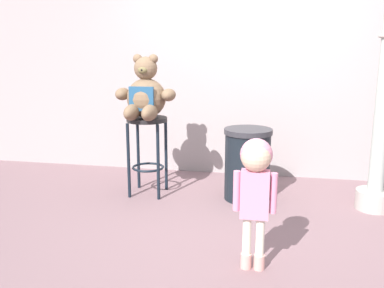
{
  "coord_description": "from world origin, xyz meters",
  "views": [
    {
      "loc": [
        0.34,
        -3.33,
        1.49
      ],
      "look_at": [
        -0.35,
        0.15,
        0.68
      ],
      "focal_mm": 39.67,
      "sensor_mm": 36.0,
      "label": 1
    }
  ],
  "objects_px": {
    "bar_stool_with_teddy": "(147,139)",
    "teddy_bear": "(145,95)",
    "child_walking": "(256,176)",
    "trash_bin": "(247,164)",
    "lamppost": "(384,95)"
  },
  "relations": [
    {
      "from": "bar_stool_with_teddy",
      "to": "lamppost",
      "type": "distance_m",
      "value": 2.28
    },
    {
      "from": "trash_bin",
      "to": "lamppost",
      "type": "relative_size",
      "value": 0.26
    },
    {
      "from": "bar_stool_with_teddy",
      "to": "teddy_bear",
      "type": "relative_size",
      "value": 1.28
    },
    {
      "from": "bar_stool_with_teddy",
      "to": "trash_bin",
      "type": "bearing_deg",
      "value": 2.18
    },
    {
      "from": "child_walking",
      "to": "trash_bin",
      "type": "xyz_separation_m",
      "value": [
        -0.14,
        1.39,
        -0.3
      ]
    },
    {
      "from": "lamppost",
      "to": "child_walking",
      "type": "bearing_deg",
      "value": -128.31
    },
    {
      "from": "child_walking",
      "to": "trash_bin",
      "type": "distance_m",
      "value": 1.43
    },
    {
      "from": "trash_bin",
      "to": "lamppost",
      "type": "xyz_separation_m",
      "value": [
        1.2,
        -0.05,
        0.72
      ]
    },
    {
      "from": "teddy_bear",
      "to": "lamppost",
      "type": "relative_size",
      "value": 0.23
    },
    {
      "from": "bar_stool_with_teddy",
      "to": "lamppost",
      "type": "xyz_separation_m",
      "value": [
        2.22,
        -0.01,
        0.5
      ]
    },
    {
      "from": "child_walking",
      "to": "lamppost",
      "type": "bearing_deg",
      "value": -91.24
    },
    {
      "from": "teddy_bear",
      "to": "lamppost",
      "type": "xyz_separation_m",
      "value": [
        2.22,
        0.02,
        0.05
      ]
    },
    {
      "from": "teddy_bear",
      "to": "child_walking",
      "type": "bearing_deg",
      "value": -48.67
    },
    {
      "from": "trash_bin",
      "to": "bar_stool_with_teddy",
      "type": "bearing_deg",
      "value": -177.82
    },
    {
      "from": "bar_stool_with_teddy",
      "to": "trash_bin",
      "type": "distance_m",
      "value": 1.04
    }
  ]
}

